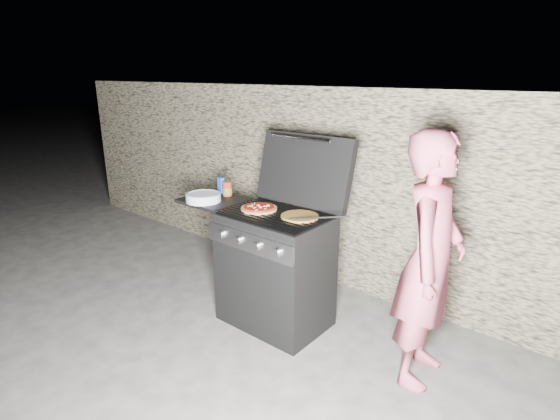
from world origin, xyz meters
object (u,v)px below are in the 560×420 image
Objects in this scene: sauce_jar at (227,189)px; pizza_topped at (259,208)px; gas_grill at (252,261)px; person at (430,262)px.

pizza_topped is at bearing -16.39° from sauce_jar.
gas_grill is 0.48m from pizza_topped.
pizza_topped reaches higher than gas_grill.
gas_grill is at bearing 178.12° from pizza_topped.
sauce_jar is 1.80m from person.
person reaches higher than sauce_jar.
gas_grill is at bearing 87.07° from person.
sauce_jar is at bearing 81.38° from person.
sauce_jar is 0.08× the size of person.
sauce_jar reaches higher than gas_grill.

